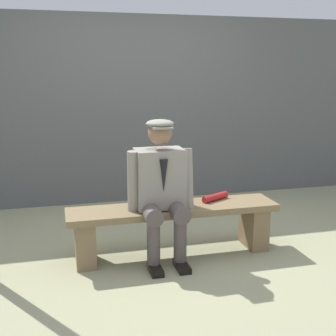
{
  "coord_description": "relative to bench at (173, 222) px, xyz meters",
  "views": [
    {
      "loc": [
        0.97,
        3.58,
        1.62
      ],
      "look_at": [
        0.05,
        0.0,
        0.8
      ],
      "focal_mm": 46.67,
      "sensor_mm": 36.0,
      "label": 1
    }
  ],
  "objects": [
    {
      "name": "bench",
      "position": [
        0.0,
        0.0,
        0.0
      ],
      "size": [
        1.88,
        0.4,
        0.45
      ],
      "color": "brown",
      "rests_on": "ground"
    },
    {
      "name": "ground_plane",
      "position": [
        0.0,
        0.0,
        -0.31
      ],
      "size": [
        30.0,
        30.0,
        0.0
      ],
      "primitive_type": "plane",
      "color": "gray"
    },
    {
      "name": "rolled_magazine",
      "position": [
        -0.42,
        -0.08,
        0.17
      ],
      "size": [
        0.29,
        0.19,
        0.06
      ],
      "primitive_type": "cylinder",
      "rotation": [
        0.0,
        1.57,
        0.48
      ],
      "color": "#B21E1E",
      "rests_on": "bench"
    },
    {
      "name": "stadium_wall",
      "position": [
        0.0,
        -1.89,
        0.84
      ],
      "size": [
        12.0,
        0.24,
        2.3
      ],
      "primitive_type": "cube",
      "color": "#525455",
      "rests_on": "ground"
    },
    {
      "name": "seated_man",
      "position": [
        0.13,
        0.06,
        0.36
      ],
      "size": [
        0.58,
        0.58,
        1.23
      ],
      "color": "gray",
      "rests_on": "ground"
    }
  ]
}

